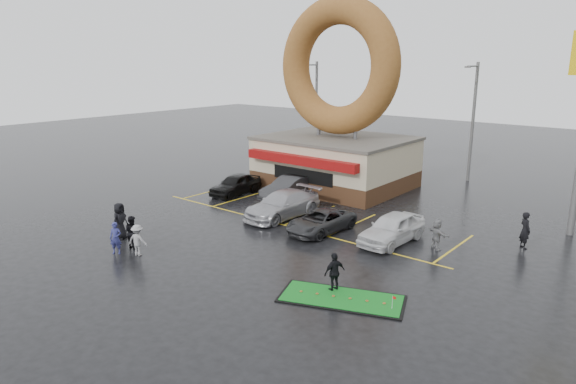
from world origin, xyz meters
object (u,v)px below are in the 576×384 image
Objects in this scene: streetlight_left at (316,109)px; putting_green at (342,298)px; donut_shop at (336,126)px; streetlight_mid at (473,119)px; car_silver at (282,205)px; person_cameraman at (335,272)px; car_dgrey at (290,188)px; person_blue at (116,238)px; car_white at (392,228)px; car_grey at (321,221)px; dumpster at (279,172)px; car_black at (236,184)px.

putting_green is at bearing -51.39° from streetlight_left.
donut_shop is 10.59m from streetlight_mid.
person_cameraman reaches higher than car_silver.
car_silver is at bearing 142.07° from putting_green.
streetlight_left is 1.94× the size of car_dgrey.
car_silver is at bearing -108.26° from person_cameraman.
streetlight_left is at bearing 67.46° from person_blue.
streetlight_left is 26.21m from person_blue.
person_cameraman is 0.31× the size of putting_green.
car_white is 2.71× the size of person_cameraman.
car_silver is at bearing -77.04° from donut_shop.
putting_green is (5.45, -6.12, -0.57)m from car_grey.
donut_shop is 1.50× the size of streetlight_mid.
donut_shop is 2.53× the size of putting_green.
streetlight_left is 20.71m from car_grey.
car_silver reaches higher than dumpster.
car_grey is 0.98× the size of car_white.
car_dgrey is 14.39m from person_cameraman.
streetlight_mid is 1.94× the size of car_dgrey.
car_white is at bearing -32.51° from dumpster.
dumpster is (-14.61, 13.75, -0.18)m from person_cameraman.
car_dgrey is (-0.33, -4.97, -3.70)m from donut_shop.
car_grey is at bearing 19.95° from person_blue.
dumpster is at bearing -113.24° from person_cameraman.
car_white is 0.84× the size of putting_green.
dumpster is at bearing -141.74° from streetlight_mid.
car_black is 13.28m from car_white.
car_silver is 11.21m from putting_green.
car_dgrey reaches higher than car_grey.
car_grey is 3.94m from car_white.
car_silver is 10.41m from person_cameraman.
car_white is 6.72m from person_cameraman.
car_dgrey is 4.13m from car_silver.
person_cameraman is (17.11, -21.82, -3.95)m from streetlight_left.
putting_green is (3.77, -23.25, -4.74)m from streetlight_mid.
donut_shop reaches higher than car_dgrey.
streetlight_mid is at bearing 100.18° from car_white.
streetlight_left is 2.00× the size of car_white.
streetlight_mid is (14.00, 1.00, 0.00)m from streetlight_left.
car_black is 6.28m from car_silver.
person_blue is at bearing -106.01° from streetlight_mid.
car_white is at bearing -151.63° from person_cameraman.
person_blue is 11.08m from person_cameraman.
car_grey is (9.34, -2.75, -0.10)m from car_black.
streetlight_mid is 5.69× the size of person_blue.
streetlight_left is at bearing 122.90° from car_silver.
person_cameraman is at bearing -55.79° from donut_shop.
car_grey is at bearing -163.32° from car_white.
donut_shop is 9.40m from car_silver.
dumpster is (-11.50, -9.07, -4.13)m from streetlight_mid.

